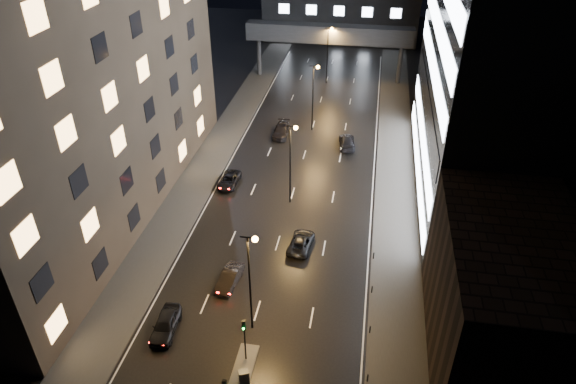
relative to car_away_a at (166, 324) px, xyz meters
name	(u,v)px	position (x,y,z in m)	size (l,w,h in m)	color
ground	(304,155)	(7.28, 33.66, -0.80)	(160.00, 160.00, 0.00)	black
sidewalk_left	(208,164)	(-5.22, 28.66, -0.72)	(5.00, 110.00, 0.15)	#383533
sidewalk_right	(395,181)	(19.78, 28.66, -0.72)	(5.00, 110.00, 0.15)	#383533
building_left	(60,35)	(-15.22, 17.66, 19.20)	(15.00, 48.00, 40.00)	#2D2319
building_right_low	(503,297)	(27.28, 2.66, 5.20)	(10.00, 18.00, 12.00)	black
building_right_glass	(544,0)	(32.28, 29.66, 21.70)	(20.00, 36.00, 45.00)	black
skybridge	(329,34)	(7.28, 63.66, 7.54)	(30.00, 3.00, 10.00)	#333335
traffic_signal_near	(244,334)	(7.58, -1.85, 2.29)	(0.28, 0.34, 4.40)	black
bollard_row	(369,353)	(17.48, 0.16, -0.35)	(0.12, 25.12, 0.90)	black
streetlight_near	(251,272)	(7.44, 1.66, 5.70)	(1.45, 0.50, 10.15)	black
streetlight_mid_a	(292,155)	(7.44, 21.66, 5.70)	(1.45, 0.50, 10.15)	black
streetlight_mid_b	(314,90)	(7.44, 41.66, 5.70)	(1.45, 0.50, 10.15)	black
streetlight_far	(328,48)	(7.44, 61.66, 5.70)	(1.45, 0.50, 10.15)	black
car_away_a	(166,324)	(0.00, 0.00, 0.00)	(1.89, 4.69, 1.60)	black
car_away_b	(229,278)	(3.88, 6.70, -0.08)	(1.53, 4.39, 1.45)	black
car_away_c	(229,180)	(-0.98, 24.22, -0.14)	(2.19, 4.74, 1.32)	black
car_away_d	(281,131)	(3.01, 39.07, -0.03)	(2.15, 5.30, 1.54)	black
car_toward_a	(301,242)	(9.85, 13.45, -0.13)	(2.23, 4.83, 1.34)	black
car_toward_b	(347,142)	(12.90, 37.11, -0.02)	(2.17, 5.35, 1.55)	black
utility_cabinet	(244,377)	(7.98, -4.10, 0.02)	(0.79, 0.56, 1.33)	#444446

